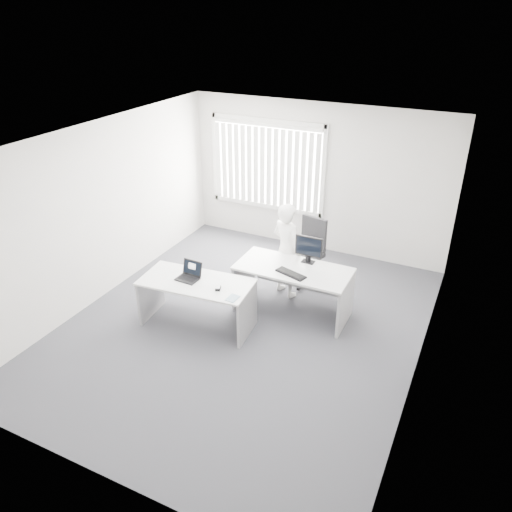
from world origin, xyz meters
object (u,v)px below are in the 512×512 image
at_px(monitor, 309,249).
at_px(desk_near, 197,293).
at_px(office_chair, 307,262).
at_px(person, 287,250).
at_px(desk_far, 293,281).
at_px(laptop, 187,272).

bearing_deg(monitor, desk_near, -136.50).
bearing_deg(office_chair, monitor, -56.56).
distance_m(person, monitor, 0.54).
height_order(office_chair, person, person).
relative_size(desk_near, desk_far, 0.98).
relative_size(desk_near, monitor, 3.93).
distance_m(desk_near, person, 1.65).
bearing_deg(desk_far, office_chair, 98.25).
xyz_separation_m(office_chair, laptop, (-1.13, -1.99, 0.52)).
distance_m(office_chair, monitor, 1.06).
bearing_deg(desk_far, laptop, -144.11).
bearing_deg(laptop, desk_far, 39.15).
bearing_deg(desk_near, office_chair, 57.99).
xyz_separation_m(person, monitor, (0.45, -0.22, 0.21)).
xyz_separation_m(desk_near, person, (0.83, 1.41, 0.26)).
bearing_deg(office_chair, laptop, -106.39).
relative_size(desk_near, office_chair, 1.51).
height_order(laptop, monitor, monitor).
distance_m(desk_near, desk_far, 1.47).
bearing_deg(desk_far, person, 122.49).
bearing_deg(person, desk_near, 82.85).
height_order(desk_near, monitor, monitor).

